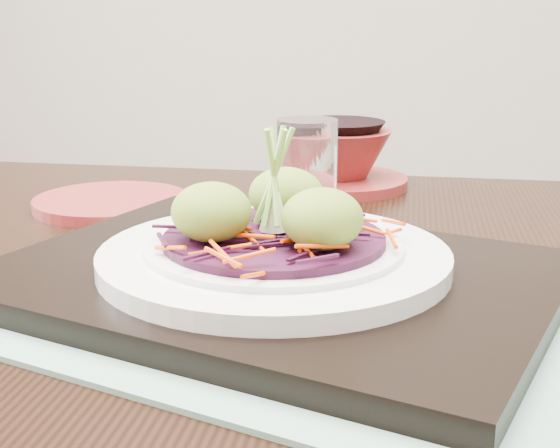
% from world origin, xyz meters
% --- Properties ---
extents(dining_table, '(1.26, 0.88, 0.76)m').
position_xyz_m(dining_table, '(0.01, -0.11, 0.66)').
color(dining_table, black).
rests_on(dining_table, ground).
extents(placemat, '(0.56, 0.49, 0.00)m').
position_xyz_m(placemat, '(0.05, -0.18, 0.76)').
color(placemat, gray).
rests_on(placemat, dining_table).
extents(serving_tray, '(0.49, 0.41, 0.02)m').
position_xyz_m(serving_tray, '(0.05, -0.18, 0.77)').
color(serving_tray, black).
rests_on(serving_tray, placemat).
extents(white_plate, '(0.27, 0.27, 0.02)m').
position_xyz_m(white_plate, '(0.05, -0.18, 0.79)').
color(white_plate, silver).
rests_on(white_plate, serving_tray).
extents(cabbage_bed, '(0.17, 0.17, 0.01)m').
position_xyz_m(cabbage_bed, '(0.05, -0.18, 0.80)').
color(cabbage_bed, '#3A0B25').
rests_on(cabbage_bed, white_plate).
extents(carrot_julienne, '(0.21, 0.21, 0.01)m').
position_xyz_m(carrot_julienne, '(0.05, -0.18, 0.81)').
color(carrot_julienne, '#DD3E03').
rests_on(carrot_julienne, cabbage_bed).
extents(guacamole_scoops, '(0.15, 0.13, 0.05)m').
position_xyz_m(guacamole_scoops, '(0.05, -0.18, 0.83)').
color(guacamole_scoops, olive).
rests_on(guacamole_scoops, cabbage_bed).
extents(scallion_garnish, '(0.06, 0.06, 0.09)m').
position_xyz_m(scallion_garnish, '(0.05, -0.18, 0.85)').
color(scallion_garnish, '#82B347').
rests_on(scallion_garnish, cabbage_bed).
extents(terracotta_side_plate, '(0.20, 0.20, 0.01)m').
position_xyz_m(terracotta_side_plate, '(-0.19, 0.05, 0.76)').
color(terracotta_side_plate, maroon).
rests_on(terracotta_side_plate, dining_table).
extents(water_glass, '(0.07, 0.07, 0.10)m').
position_xyz_m(water_glass, '(0.02, 0.11, 0.81)').
color(water_glass, white).
rests_on(water_glass, dining_table).
extents(terracotta_bowl_set, '(0.18, 0.18, 0.07)m').
position_xyz_m(terracotta_bowl_set, '(0.04, 0.21, 0.79)').
color(terracotta_bowl_set, maroon).
rests_on(terracotta_bowl_set, dining_table).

